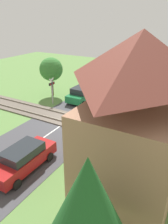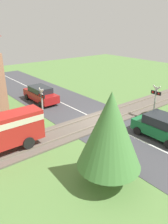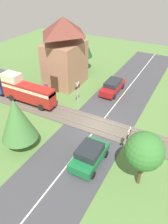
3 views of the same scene
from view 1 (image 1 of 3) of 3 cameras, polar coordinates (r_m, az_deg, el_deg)
ground_plane at (r=20.33m, az=-3.96°, el=-2.16°), size 60.00×60.00×0.00m
road_surface at (r=20.32m, az=-3.96°, el=-2.14°), size 48.00×6.40×0.02m
track_bed at (r=20.30m, az=-3.97°, el=-1.99°), size 2.80×48.00×0.24m
car_near_crossing at (r=24.41m, az=-0.68°, el=4.66°), size 3.82×2.06×1.66m
car_far_side at (r=14.33m, az=-15.52°, el=-11.54°), size 4.55×1.87×1.59m
crossing_signal_west_approach at (r=23.62m, az=-8.37°, el=6.35°), size 0.90×0.18×2.91m
crossing_signal_east_approach at (r=15.80m, az=2.22°, el=-2.62°), size 0.90×0.18×2.91m
station_building at (r=10.07m, az=12.78°, el=-5.07°), size 5.59×4.41×8.51m
pedestrian_by_station at (r=15.05m, az=17.43°, el=-10.01°), size 0.44×0.44×1.77m
tree_by_station at (r=6.23m, az=0.87°, el=-26.90°), size 3.36×3.36×6.16m
tree_roadside_hedge at (r=22.42m, az=14.62°, el=7.67°), size 3.12×3.12×4.80m
tree_beyond_track at (r=25.98m, az=-8.58°, el=10.95°), size 2.69×2.69×4.55m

